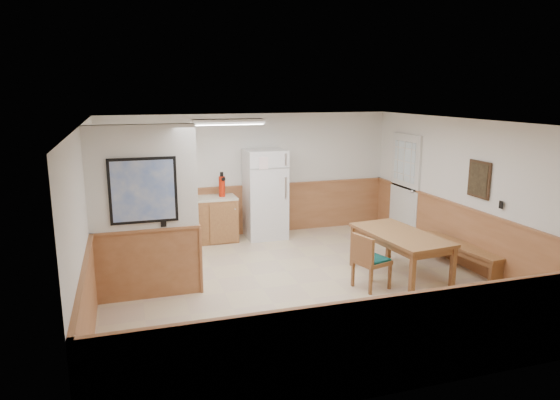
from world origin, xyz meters
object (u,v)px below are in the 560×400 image
object	(u,v)px
dining_table	(400,239)
dining_bench	(460,250)
dining_chair	(368,258)
fire_extinguisher	(222,186)
refrigerator	(265,194)
soap_bottle	(139,197)

from	to	relation	value
dining_table	dining_bench	distance (m)	1.20
dining_chair	fire_extinguisher	bearing A→B (deg)	101.04
dining_table	fire_extinguisher	size ratio (longest dim) A/B	3.66
refrigerator	soap_bottle	distance (m)	2.45
dining_bench	dining_chair	xyz separation A→B (m)	(-1.85, -0.27, 0.15)
fire_extinguisher	soap_bottle	world-z (taller)	fire_extinguisher
dining_bench	dining_chair	bearing A→B (deg)	-179.25
soap_bottle	dining_chair	bearing A→B (deg)	-44.62
dining_bench	fire_extinguisher	bearing A→B (deg)	132.49
dining_chair	soap_bottle	distance (m)	4.47
dining_table	soap_bottle	size ratio (longest dim) A/B	8.97
refrigerator	dining_chair	size ratio (longest dim) A/B	2.12
fire_extinguisher	dining_table	bearing A→B (deg)	-29.96
dining_chair	fire_extinguisher	xyz separation A→B (m)	(-1.59, 3.16, 0.62)
dining_bench	soap_bottle	xyz separation A→B (m)	(-5.02, 2.85, 0.65)
refrigerator	dining_table	size ratio (longest dim) A/B	1.01
dining_chair	refrigerator	bearing A→B (deg)	87.21
dining_bench	dining_table	bearing A→B (deg)	173.69
dining_table	refrigerator	bearing A→B (deg)	110.13
dining_bench	fire_extinguisher	distance (m)	4.56
refrigerator	dining_bench	bearing A→B (deg)	-48.24
dining_chair	dining_bench	bearing A→B (deg)	-7.38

